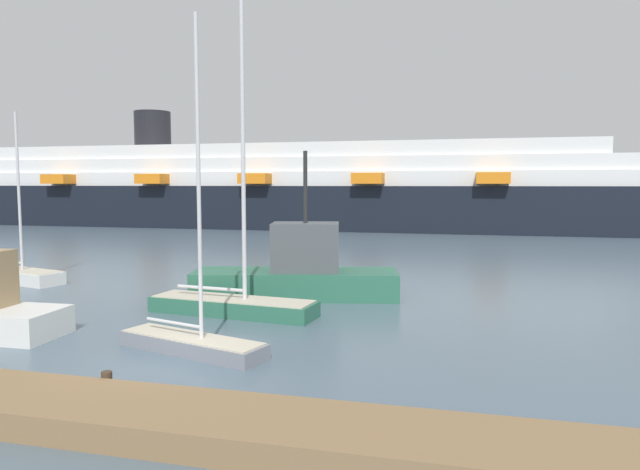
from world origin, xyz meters
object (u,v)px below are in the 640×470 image
(fishing_boat_0, at_px, (299,272))
(sailboat_3, at_px, (192,337))
(sailboat_1, at_px, (233,299))
(sailboat_0, at_px, (17,273))
(cruise_ship, at_px, (273,189))
(channel_buoy_0, at_px, (287,268))

(fishing_boat_0, bearing_deg, sailboat_3, -106.96)
(sailboat_1, distance_m, fishing_boat_0, 4.08)
(sailboat_0, relative_size, sailboat_1, 0.66)
(cruise_ship, bearing_deg, channel_buoy_0, -70.16)
(sailboat_3, bearing_deg, sailboat_1, 115.24)
(sailboat_0, bearing_deg, cruise_ship, 104.56)
(fishing_boat_0, bearing_deg, sailboat_0, 166.74)
(sailboat_3, xyz_separation_m, fishing_boat_0, (0.71, 8.60, 0.63))
(sailboat_3, xyz_separation_m, cruise_ship, (-13.69, 47.61, 3.80))
(sailboat_0, xyz_separation_m, cruise_ship, (0.24, 38.74, 3.81))
(sailboat_0, height_order, fishing_boat_0, sailboat_0)
(sailboat_1, relative_size, fishing_boat_0, 1.38)
(fishing_boat_0, height_order, channel_buoy_0, fishing_boat_0)
(sailboat_1, relative_size, sailboat_3, 1.32)
(channel_buoy_0, xyz_separation_m, cruise_ship, (-11.85, 32.53, 3.98))
(sailboat_1, bearing_deg, channel_buoy_0, 102.47)
(sailboat_0, relative_size, cruise_ship, 0.10)
(sailboat_0, distance_m, cruise_ship, 38.93)
(sailboat_1, bearing_deg, cruise_ship, 113.14)
(cruise_ship, bearing_deg, sailboat_0, -90.53)
(sailboat_0, xyz_separation_m, sailboat_3, (13.94, -8.86, 0.01))
(sailboat_3, distance_m, channel_buoy_0, 15.19)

